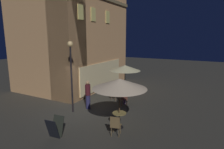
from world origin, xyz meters
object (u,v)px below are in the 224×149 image
Objects in this scene: cafe_table_1 at (125,94)px; cafe_chair_0 at (115,124)px; cafe_chair_1 at (113,92)px; patron_standing_1 at (88,95)px; menu_sandwich_board at (55,127)px; patio_umbrella_1 at (125,68)px; patio_umbrella_0 at (120,84)px; cafe_chair_2 at (124,98)px; cafe_table_0 at (119,117)px; street_lamp_near_corner at (71,64)px; patron_seated_0 at (124,95)px.

cafe_chair_0 is (-4.32, -1.52, 0.01)m from cafe_table_1.
patron_standing_1 is (-2.21, 0.59, 0.31)m from cafe_chair_1.
menu_sandwich_board is 0.35× the size of patio_umbrella_1.
patio_umbrella_1 is at bearing 20.42° from patio_umbrella_0.
cafe_table_1 is 4.10m from patio_umbrella_0.
cafe_chair_0 is 1.07× the size of cafe_chair_2.
menu_sandwich_board reaches higher than cafe_table_0.
street_lamp_near_corner is 3.91m from patron_seated_0.
cafe_chair_0 is at bearing -160.67° from patio_umbrella_1.
cafe_chair_1 reaches higher than menu_sandwich_board.
menu_sandwich_board is 0.34× the size of patio_umbrella_0.
cafe_chair_1 is 0.77× the size of patron_seated_0.
patron_seated_0 reaches higher than cafe_table_0.
patron_standing_1 is at bearing 64.02° from patio_umbrella_0.
cafe_chair_1 is at bearing 33.36° from cafe_chair_2.
cafe_table_0 is at bearing -55.72° from cafe_chair_1.
cafe_chair_1 reaches higher than cafe_table_1.
street_lamp_near_corner is at bearing 19.51° from menu_sandwich_board.
patron_seated_0 is at bearing -16.65° from menu_sandwich_board.
patio_umbrella_1 reaches higher than patron_seated_0.
street_lamp_near_corner reaches higher than patron_standing_1.
cafe_chair_0 reaches higher than cafe_table_0.
patio_umbrella_1 is 1.46× the size of patron_standing_1.
patio_umbrella_0 is at bearing -98.57° from street_lamp_near_corner.
patio_umbrella_0 is 2.10× the size of patron_seated_0.
patron_seated_0 is 0.71× the size of patron_standing_1.
patio_umbrella_0 is at bearing -33.44° from patron_standing_1.
cafe_chair_2 is (3.54, 1.20, -0.02)m from cafe_chair_0.
patio_umbrella_1 is 2.67× the size of cafe_chair_0.
cafe_chair_0 is (-1.29, -3.46, -2.30)m from street_lamp_near_corner.
cafe_table_0 is 3.76m from cafe_table_1.
street_lamp_near_corner is at bearing 55.13° from cafe_chair_0.
street_lamp_near_corner is at bearing 81.43° from cafe_table_0.
patio_umbrella_0 reaches higher than patron_seated_0.
patio_umbrella_1 is 1.76m from patron_seated_0.
patron_seated_0 is 2.32m from patron_standing_1.
cafe_chair_0 is at bearing -165.59° from cafe_table_0.
street_lamp_near_corner is 5.35× the size of cafe_table_1.
cafe_table_1 is 2.64m from patron_standing_1.
patron_seated_0 is at bearing 19.97° from cafe_table_0.
menu_sandwich_board reaches higher than cafe_chair_2.
cafe_chair_2 is at bearing -17.61° from menu_sandwich_board.
patron_standing_1 is (0.86, -0.48, -1.97)m from street_lamp_near_corner.
cafe_chair_0 is 0.54× the size of patron_standing_1.
patio_umbrella_1 reaches higher than patron_standing_1.
patio_umbrella_1 is (3.03, -1.95, -0.54)m from street_lamp_near_corner.
cafe_table_1 is at bearing -32.74° from street_lamp_near_corner.
street_lamp_near_corner reaches higher than cafe_chair_2.
patron_seated_0 is (-0.64, -0.26, -1.62)m from patio_umbrella_1.
menu_sandwich_board is 0.72× the size of patron_seated_0.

